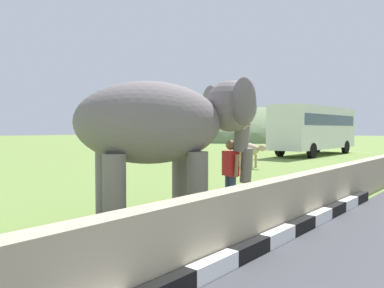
{
  "coord_description": "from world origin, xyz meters",
  "views": [
    {
      "loc": [
        -2.81,
        0.83,
        1.91
      ],
      "look_at": [
        3.11,
        5.83,
        1.6
      ],
      "focal_mm": 34.85,
      "sensor_mm": 36.0,
      "label": 1
    }
  ],
  "objects_px": {
    "person_handler": "(230,171)",
    "cow_near": "(247,150)",
    "elephant": "(168,126)",
    "bus_white": "(315,127)"
  },
  "relations": [
    {
      "from": "elephant",
      "to": "person_handler",
      "type": "relative_size",
      "value": 2.41
    },
    {
      "from": "person_handler",
      "to": "cow_near",
      "type": "xyz_separation_m",
      "value": [
        8.71,
        4.94,
        -0.06
      ]
    },
    {
      "from": "person_handler",
      "to": "bus_white",
      "type": "bearing_deg",
      "value": 16.66
    },
    {
      "from": "person_handler",
      "to": "bus_white",
      "type": "xyz_separation_m",
      "value": [
        19.62,
        5.87,
        1.16
      ]
    },
    {
      "from": "person_handler",
      "to": "cow_near",
      "type": "height_order",
      "value": "person_handler"
    },
    {
      "from": "cow_near",
      "to": "bus_white",
      "type": "bearing_deg",
      "value": 4.9
    },
    {
      "from": "person_handler",
      "to": "cow_near",
      "type": "bearing_deg",
      "value": 29.56
    },
    {
      "from": "elephant",
      "to": "cow_near",
      "type": "xyz_separation_m",
      "value": [
        10.27,
        4.41,
        -1.11
      ]
    },
    {
      "from": "elephant",
      "to": "bus_white",
      "type": "distance_m",
      "value": 21.85
    },
    {
      "from": "cow_near",
      "to": "person_handler",
      "type": "bearing_deg",
      "value": -150.44
    }
  ]
}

